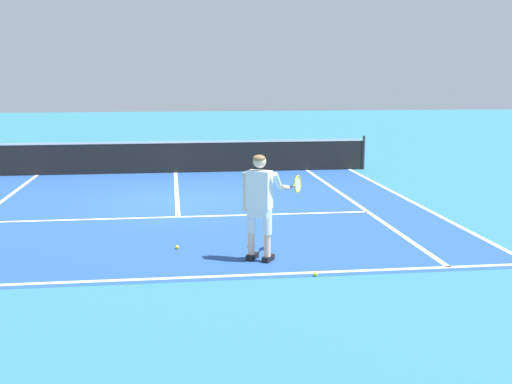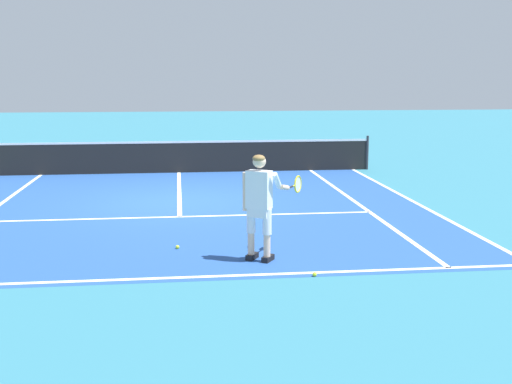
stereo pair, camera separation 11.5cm
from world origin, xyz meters
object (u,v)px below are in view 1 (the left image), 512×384
object	(u,v)px
tennis_player	(260,200)
tennis_ball_by_baseline	(315,274)
tennis_ball_mid_court	(177,247)
tennis_ball_near_feet	(249,245)

from	to	relation	value
tennis_player	tennis_ball_by_baseline	size ratio (longest dim) A/B	25.95
tennis_player	tennis_ball_mid_court	size ratio (longest dim) A/B	25.95
tennis_ball_by_baseline	tennis_ball_mid_court	world-z (taller)	same
tennis_player	tennis_ball_near_feet	world-z (taller)	tennis_player
tennis_ball_near_feet	tennis_ball_by_baseline	bearing A→B (deg)	-66.38
tennis_ball_mid_court	tennis_player	bearing A→B (deg)	-33.35
tennis_ball_by_baseline	tennis_ball_mid_court	xyz separation A→B (m)	(-2.01, 1.81, 0.00)
tennis_player	tennis_ball_by_baseline	distance (m)	1.51
tennis_ball_mid_court	tennis_ball_by_baseline	bearing A→B (deg)	-41.91
tennis_ball_near_feet	tennis_ball_mid_court	distance (m)	1.24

